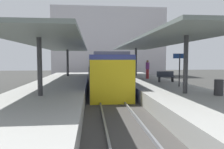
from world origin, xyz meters
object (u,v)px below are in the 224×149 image
platform_sign (180,62)px  passenger_near_bench (148,69)px  platform_bench (166,76)px  commuter_train (105,72)px  litter_bin (219,87)px

platform_sign → passenger_near_bench: bearing=95.3°
platform_bench → platform_sign: (-0.11, -2.91, 1.16)m
platform_bench → passenger_near_bench: (-0.67, 3.07, 0.45)m
commuter_train → passenger_near_bench: (4.10, 0.80, 0.19)m
platform_sign → commuter_train: bearing=131.9°
commuter_train → platform_sign: (4.66, -5.19, 0.90)m
platform_sign → litter_bin: bearing=-81.5°
platform_sign → litter_bin: size_ratio=2.76×
platform_sign → passenger_near_bench: (-0.56, 5.99, -0.71)m
platform_sign → passenger_near_bench: size_ratio=1.26×
commuter_train → litter_bin: (5.20, -8.77, -0.33)m
passenger_near_bench → platform_bench: bearing=-77.8°
commuter_train → platform_sign: size_ratio=6.13×
platform_sign → passenger_near_bench: platform_sign is taller
commuter_train → litter_bin: size_ratio=16.94×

